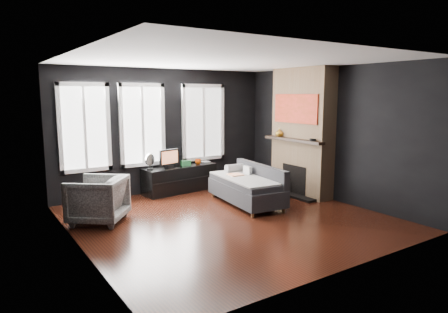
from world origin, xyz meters
TOP-DOWN VIEW (x-y plane):
  - floor at (0.00, 0.00)m, footprint 5.00×5.00m
  - ceiling at (0.00, 0.00)m, footprint 5.00×5.00m
  - wall_back at (0.00, 2.50)m, footprint 5.00×0.02m
  - wall_left at (-2.50, 0.00)m, footprint 0.02×5.00m
  - wall_right at (2.50, 0.00)m, footprint 0.02×5.00m
  - windows at (-0.45, 2.46)m, footprint 4.00×0.16m
  - fireplace at (2.30, 0.60)m, footprint 0.70×1.62m
  - sofa at (0.82, 0.60)m, footprint 1.10×1.89m
  - stripe_pillow at (1.05, 0.86)m, footprint 0.11×0.29m
  - armchair at (-1.95, 1.05)m, footprint 1.14×1.15m
  - media_console at (0.20, 2.24)m, footprint 1.73×0.71m
  - monitor at (-0.08, 2.18)m, footprint 0.52×0.23m
  - desk_fan at (-0.53, 2.17)m, footprint 0.33×0.33m
  - mug at (0.67, 2.23)m, footprint 0.16×0.13m
  - book at (0.86, 2.38)m, footprint 0.17×0.03m
  - storage_box at (0.33, 2.20)m, footprint 0.23×0.17m
  - mantel_vase at (2.05, 1.05)m, footprint 0.18×0.18m
  - mantel_clock at (2.05, 0.05)m, footprint 0.15×0.15m

SIDE VIEW (x-z plane):
  - floor at x=0.00m, z-range 0.00..0.00m
  - media_console at x=0.20m, z-range 0.00..0.58m
  - sofa at x=0.82m, z-range 0.00..0.77m
  - armchair at x=-1.95m, z-range 0.00..0.86m
  - stripe_pillow at x=1.05m, z-range 0.42..0.70m
  - storage_box at x=0.33m, z-range 0.58..0.69m
  - mug at x=0.67m, z-range 0.58..0.72m
  - book at x=0.86m, z-range 0.58..0.81m
  - desk_fan at x=-0.53m, z-range 0.58..0.93m
  - monitor at x=-0.08m, z-range 0.58..1.03m
  - mantel_clock at x=2.05m, z-range 1.23..1.27m
  - mantel_vase at x=2.05m, z-range 1.23..1.40m
  - wall_back at x=0.00m, z-range 0.00..2.70m
  - wall_left at x=-2.50m, z-range 0.00..2.70m
  - wall_right at x=2.50m, z-range 0.00..2.70m
  - fireplace at x=2.30m, z-range 0.00..2.70m
  - windows at x=-0.45m, z-range 1.50..3.26m
  - ceiling at x=0.00m, z-range 2.70..2.70m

